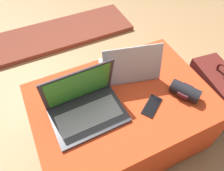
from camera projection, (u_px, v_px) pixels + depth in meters
ground_plane at (120, 137)px, 1.57m from camera, size 14.00×14.00×0.00m
ottoman at (121, 120)px, 1.39m from camera, size 1.00×0.69×0.46m
laptop_near at (85, 105)px, 1.12m from camera, size 0.38×0.27×0.27m
laptop_far at (129, 67)px, 1.30m from camera, size 0.38×0.30×0.24m
cell_phone at (152, 106)px, 1.18m from camera, size 0.16×0.14×0.01m
backpack at (209, 96)px, 1.52m from camera, size 0.28×0.37×0.53m
wrist_brace at (185, 91)px, 1.20m from camera, size 0.15×0.18×0.08m
fireplace_hearth at (64, 32)px, 2.31m from camera, size 1.40×0.50×0.04m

